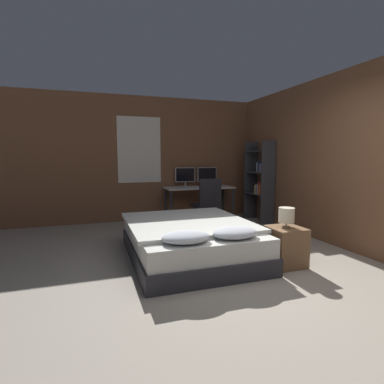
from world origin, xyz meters
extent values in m
plane|color=#9E9384|center=(0.00, 0.00, 0.00)|extent=(20.00, 20.00, 0.00)
cube|color=brown|center=(0.00, 4.08, 1.35)|extent=(12.00, 0.06, 2.70)
cube|color=silver|center=(-0.75, 4.04, 1.55)|extent=(0.93, 0.01, 1.41)
cube|color=black|center=(-0.75, 4.05, 1.55)|extent=(0.85, 0.01, 1.33)
cube|color=brown|center=(1.88, 1.50, 1.35)|extent=(0.06, 12.00, 2.70)
cube|color=#2D2D33|center=(-0.50, 1.36, 0.11)|extent=(1.61, 2.06, 0.22)
cube|color=silver|center=(-0.50, 1.36, 0.34)|extent=(1.55, 2.00, 0.23)
cube|color=silver|center=(-0.50, 1.48, 0.48)|extent=(1.65, 1.73, 0.05)
ellipsoid|color=silver|center=(-0.80, 0.57, 0.52)|extent=(0.55, 0.38, 0.13)
ellipsoid|color=silver|center=(-0.19, 0.57, 0.52)|extent=(0.55, 0.38, 0.13)
cube|color=brown|center=(0.58, 0.66, 0.25)|extent=(0.42, 0.44, 0.50)
cylinder|color=gray|center=(0.58, 0.66, 0.51)|extent=(0.10, 0.10, 0.01)
cylinder|color=gray|center=(0.58, 0.66, 0.54)|extent=(0.02, 0.02, 0.05)
cylinder|color=beige|center=(0.58, 0.66, 0.66)|extent=(0.20, 0.20, 0.19)
cube|color=beige|center=(0.51, 3.71, 0.72)|extent=(1.52, 0.60, 0.03)
cylinder|color=#2D2D33|center=(-0.20, 3.46, 0.35)|extent=(0.05, 0.05, 0.71)
cylinder|color=#2D2D33|center=(1.22, 3.46, 0.35)|extent=(0.05, 0.05, 0.71)
cylinder|color=#2D2D33|center=(-0.20, 3.96, 0.35)|extent=(0.05, 0.05, 0.71)
cylinder|color=#2D2D33|center=(1.22, 3.96, 0.35)|extent=(0.05, 0.05, 0.71)
cylinder|color=#B7B7BC|center=(0.24, 3.91, 0.74)|extent=(0.16, 0.16, 0.01)
cylinder|color=#B7B7BC|center=(0.24, 3.91, 0.79)|extent=(0.03, 0.03, 0.09)
cube|color=#B7B7BC|center=(0.24, 3.91, 1.00)|extent=(0.46, 0.03, 0.32)
cube|color=black|center=(0.24, 3.90, 1.00)|extent=(0.43, 0.00, 0.29)
cylinder|color=#B7B7BC|center=(0.77, 3.91, 0.74)|extent=(0.16, 0.16, 0.01)
cylinder|color=#B7B7BC|center=(0.77, 3.91, 0.79)|extent=(0.03, 0.03, 0.09)
cube|color=#B7B7BC|center=(0.77, 3.91, 1.00)|extent=(0.46, 0.03, 0.32)
cube|color=black|center=(0.77, 3.90, 1.00)|extent=(0.43, 0.00, 0.29)
cube|color=#B7B7BC|center=(0.51, 3.52, 0.74)|extent=(0.35, 0.13, 0.02)
ellipsoid|color=#B7B7BC|center=(0.78, 3.52, 0.75)|extent=(0.07, 0.05, 0.04)
cylinder|color=black|center=(0.43, 3.10, 0.02)|extent=(0.52, 0.52, 0.04)
cylinder|color=gray|center=(0.43, 3.10, 0.21)|extent=(0.05, 0.05, 0.34)
cube|color=black|center=(0.43, 3.10, 0.41)|extent=(0.50, 0.50, 0.07)
cube|color=black|center=(0.43, 2.87, 0.71)|extent=(0.45, 0.05, 0.53)
cube|color=#333338|center=(1.67, 2.77, 0.86)|extent=(0.33, 0.02, 1.73)
cube|color=#333338|center=(1.67, 3.47, 0.86)|extent=(0.33, 0.02, 1.73)
cube|color=#333338|center=(1.67, 3.12, 0.60)|extent=(0.33, 0.68, 0.02)
cube|color=#333338|center=(1.67, 3.12, 1.07)|extent=(0.33, 0.68, 0.02)
cube|color=#333338|center=(1.67, 3.12, 1.52)|extent=(0.33, 0.68, 0.02)
cube|color=#2D4784|center=(1.67, 2.81, 0.75)|extent=(0.27, 0.02, 0.26)
cube|color=#B2332D|center=(1.67, 2.84, 0.70)|extent=(0.27, 0.04, 0.18)
cube|color=orange|center=(1.67, 2.89, 0.71)|extent=(0.27, 0.04, 0.20)
cube|color=#B2332D|center=(1.67, 2.93, 0.75)|extent=(0.27, 0.02, 0.27)
cube|color=#BCB29E|center=(1.67, 2.97, 0.71)|extent=(0.27, 0.03, 0.18)
cube|color=#2D4784|center=(1.67, 3.01, 0.70)|extent=(0.27, 0.02, 0.17)
cube|color=#BCB29E|center=(1.67, 3.04, 0.72)|extent=(0.27, 0.02, 0.21)
cube|color=gold|center=(1.67, 3.07, 0.70)|extent=(0.27, 0.03, 0.18)
cube|color=gold|center=(1.67, 2.81, 1.19)|extent=(0.27, 0.03, 0.23)
cube|color=#7A387F|center=(1.67, 2.85, 1.18)|extent=(0.27, 0.03, 0.19)
cube|color=teal|center=(1.67, 2.89, 1.17)|extent=(0.27, 0.04, 0.18)
cube|color=#28282D|center=(1.67, 2.94, 1.17)|extent=(0.27, 0.04, 0.18)
cube|color=#2D4784|center=(1.67, 2.99, 1.19)|extent=(0.27, 0.02, 0.22)
cube|color=#BCB29E|center=(1.67, 3.01, 1.18)|extent=(0.27, 0.02, 0.20)
camera|label=1|loc=(-1.78, -2.51, 1.41)|focal=28.00mm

